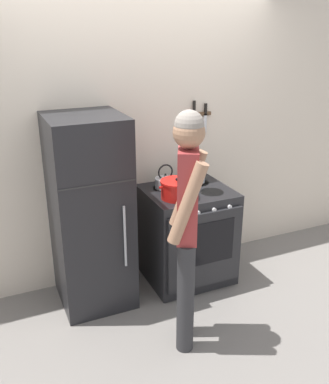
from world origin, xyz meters
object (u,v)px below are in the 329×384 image
Objects in this scene: person at (187,221)px; refrigerator at (90,213)px; tea_kettle at (166,181)px; dutch_oven_pot at (177,189)px; stove_range at (188,235)px; utensil_jar at (199,175)px.

refrigerator is at bearing 57.13° from person.
tea_kettle is (0.73, 0.12, 0.14)m from refrigerator.
dutch_oven_pot is 0.26m from tea_kettle.
utensil_jar is at bearing 41.05° from stove_range.
stove_range is 0.56m from utensil_jar.
refrigerator is 0.75m from dutch_oven_pot.
person reaches higher than dutch_oven_pot.
dutch_oven_pot is at bearing -11.38° from refrigerator.
refrigerator is 0.75m from tea_kettle.
stove_range is 3.77× the size of tea_kettle.
utensil_jar is (0.36, 0.27, -0.01)m from dutch_oven_pot.
utensil_jar is at bearing 6.63° from refrigerator.
refrigerator is at bearing 168.62° from dutch_oven_pot.
refrigerator is 0.96m from stove_range.
utensil_jar is at bearing -5.36° from person.
utensil_jar is 0.16× the size of person.
person is (-0.42, -0.78, 0.55)m from stove_range.
utensil_jar reaches higher than tea_kettle.
stove_range is 2.74× the size of dutch_oven_pot.
dutch_oven_pot is (0.72, -0.14, 0.15)m from refrigerator.
utensil_jar is at bearing 1.15° from tea_kettle.
tea_kettle reaches higher than dutch_oven_pot.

